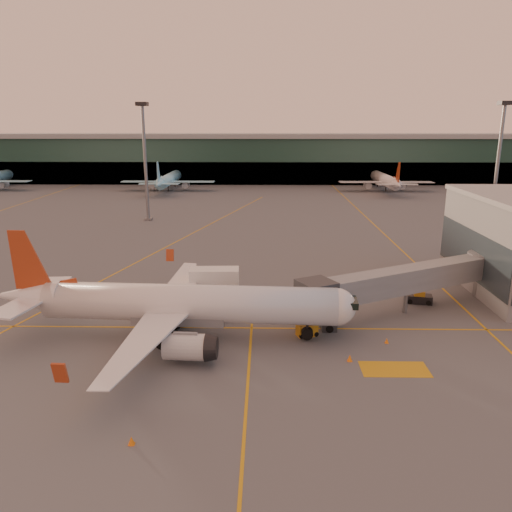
{
  "coord_description": "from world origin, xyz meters",
  "views": [
    {
      "loc": [
        6.4,
        -44.54,
        21.21
      ],
      "look_at": [
        5.26,
        16.23,
        5.0
      ],
      "focal_mm": 35.0,
      "sensor_mm": 36.0,
      "label": 1
    }
  ],
  "objects_px": {
    "main_airplane": "(178,305)",
    "gpu_cart": "(307,330)",
    "pushback_tug": "(419,298)",
    "catering_truck": "(215,284)"
  },
  "relations": [
    {
      "from": "gpu_cart",
      "to": "pushback_tug",
      "type": "xyz_separation_m",
      "value": [
        14.44,
        10.05,
        0.05
      ]
    },
    {
      "from": "main_airplane",
      "to": "pushback_tug",
      "type": "xyz_separation_m",
      "value": [
        27.56,
        10.72,
        -2.92
      ]
    },
    {
      "from": "main_airplane",
      "to": "gpu_cart",
      "type": "bearing_deg",
      "value": 5.96
    },
    {
      "from": "catering_truck",
      "to": "main_airplane",
      "type": "bearing_deg",
      "value": -108.79
    },
    {
      "from": "catering_truck",
      "to": "gpu_cart",
      "type": "xyz_separation_m",
      "value": [
        10.32,
        -8.89,
        -1.97
      ]
    },
    {
      "from": "main_airplane",
      "to": "gpu_cart",
      "type": "xyz_separation_m",
      "value": [
        13.12,
        0.67,
        -2.97
      ]
    },
    {
      "from": "gpu_cart",
      "to": "pushback_tug",
      "type": "distance_m",
      "value": 17.59
    },
    {
      "from": "catering_truck",
      "to": "pushback_tug",
      "type": "bearing_deg",
      "value": 0.24
    },
    {
      "from": "main_airplane",
      "to": "gpu_cart",
      "type": "height_order",
      "value": "main_airplane"
    },
    {
      "from": "main_airplane",
      "to": "pushback_tug",
      "type": "height_order",
      "value": "main_airplane"
    }
  ]
}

